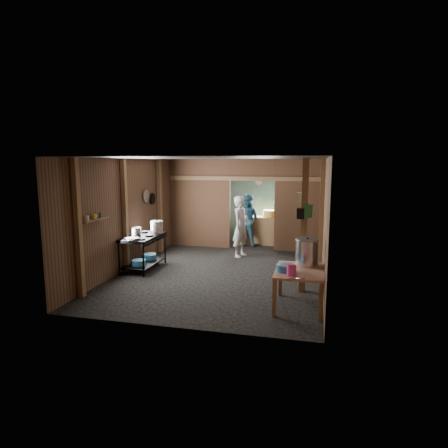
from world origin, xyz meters
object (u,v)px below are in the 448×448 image
(gas_range, at_px, (143,252))
(stove_pot_large, at_px, (157,227))
(yellow_tub, at_px, (269,214))
(pink_bucket, at_px, (292,270))
(stock_pot, at_px, (307,252))
(cook, at_px, (241,227))
(prep_table, at_px, (299,289))

(gas_range, bearing_deg, stove_pot_large, 68.61)
(yellow_tub, bearing_deg, pink_bucket, -79.12)
(stock_pot, relative_size, yellow_tub, 1.33)
(pink_bucket, bearing_deg, cook, 112.98)
(yellow_tub, bearing_deg, prep_table, -77.14)
(stock_pot, distance_m, pink_bucket, 0.77)
(prep_table, relative_size, yellow_tub, 3.03)
(pink_bucket, bearing_deg, stock_pot, 72.79)
(stove_pot_large, bearing_deg, gas_range, -111.39)
(stove_pot_large, relative_size, yellow_tub, 0.84)
(prep_table, relative_size, stock_pot, 2.28)
(stock_pot, xyz_separation_m, yellow_tub, (-1.28, 4.76, 0.05))
(gas_range, relative_size, yellow_tub, 3.63)
(gas_range, height_order, stove_pot_large, stove_pot_large)
(stove_pot_large, distance_m, pink_bucket, 4.19)
(stove_pot_large, relative_size, cook, 0.19)
(gas_range, height_order, stock_pot, stock_pot)
(yellow_tub, bearing_deg, gas_range, -125.93)
(stock_pot, bearing_deg, yellow_tub, 105.04)
(gas_range, height_order, pink_bucket, pink_bucket)
(stock_pot, distance_m, yellow_tub, 4.92)
(stove_pot_large, xyz_separation_m, stock_pot, (3.65, -1.69, -0.04))
(stock_pot, bearing_deg, cook, 120.94)
(stock_pot, bearing_deg, pink_bucket, -107.21)
(prep_table, relative_size, stove_pot_large, 3.62)
(prep_table, xyz_separation_m, stove_pot_large, (-3.54, 2.06, 0.60))
(stove_pot_large, relative_size, stock_pot, 0.63)
(gas_range, height_order, prep_table, gas_range)
(gas_range, relative_size, stove_pot_large, 4.33)
(pink_bucket, bearing_deg, prep_table, 71.13)
(stove_pot_large, distance_m, yellow_tub, 3.88)
(gas_range, bearing_deg, pink_bucket, -28.85)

